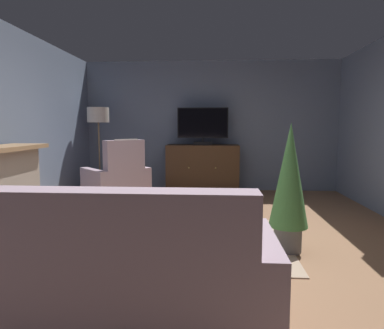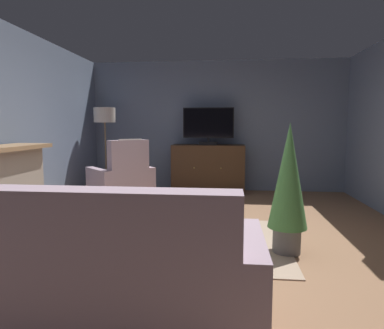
{
  "view_description": "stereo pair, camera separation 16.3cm",
  "coord_description": "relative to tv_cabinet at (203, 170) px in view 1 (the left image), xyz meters",
  "views": [
    {
      "loc": [
        0.09,
        -3.75,
        1.34
      ],
      "look_at": [
        -0.18,
        0.3,
        0.88
      ],
      "focal_mm": 31.9,
      "sensor_mm": 36.0,
      "label": 1
    },
    {
      "loc": [
        0.25,
        -3.73,
        1.34
      ],
      "look_at": [
        -0.18,
        0.3,
        0.88
      ],
      "focal_mm": 31.9,
      "sensor_mm": 36.0,
      "label": 2
    }
  ],
  "objects": [
    {
      "name": "ground_plane",
      "position": [
        0.15,
        -3.13,
        -0.48
      ],
      "size": [
        5.82,
        7.46,
        0.04
      ],
      "primitive_type": "cube",
      "color": "#936B4C"
    },
    {
      "name": "coffee_table",
      "position": [
        -0.3,
        -3.45,
        -0.08
      ],
      "size": [
        0.9,
        0.53,
        0.44
      ],
      "color": "brown",
      "rests_on": "ground_plane"
    },
    {
      "name": "sofa_floral",
      "position": [
        -0.46,
        -4.82,
        -0.13
      ],
      "size": [
        2.21,
        0.87,
        0.99
      ],
      "color": "#AD93A3",
      "rests_on": "ground_plane"
    },
    {
      "name": "tv_remote",
      "position": [
        -0.41,
        -3.48,
        -0.01
      ],
      "size": [
        0.16,
        0.15,
        0.02
      ],
      "primitive_type": "cube",
      "rotation": [
        0.0,
        0.0,
        0.78
      ],
      "color": "black",
      "rests_on": "coffee_table"
    },
    {
      "name": "wall_back",
      "position": [
        0.15,
        0.35,
        0.88
      ],
      "size": [
        5.82,
        0.1,
        2.68
      ],
      "primitive_type": "cube",
      "color": "slate",
      "rests_on": "ground_plane"
    },
    {
      "name": "rug_central",
      "position": [
        -0.21,
        -3.01,
        -0.46
      ],
      "size": [
        2.59,
        1.87,
        0.01
      ],
      "primitive_type": "cube",
      "color": "tan",
      "rests_on": "ground_plane"
    },
    {
      "name": "television",
      "position": [
        0.0,
        -0.05,
        0.9
      ],
      "size": [
        1.01,
        0.2,
        0.74
      ],
      "color": "black",
      "rests_on": "tv_cabinet"
    },
    {
      "name": "potted_plant_tall_palm_by_window",
      "position": [
        1.03,
        -3.27,
        0.29
      ],
      "size": [
        0.41,
        0.41,
        1.38
      ],
      "color": "slate",
      "rests_on": "ground_plane"
    },
    {
      "name": "floor_lamp",
      "position": [
        -2.03,
        -0.32,
        1.0
      ],
      "size": [
        0.42,
        0.42,
        1.71
      ],
      "color": "#4C4233",
      "rests_on": "ground_plane"
    },
    {
      "name": "tv_cabinet",
      "position": [
        0.0,
        0.0,
        0.0
      ],
      "size": [
        1.45,
        0.56,
        0.97
      ],
      "color": "black",
      "rests_on": "ground_plane"
    },
    {
      "name": "armchair_beside_cabinet",
      "position": [
        -1.41,
        -1.22,
        -0.11
      ],
      "size": [
        1.24,
        1.24,
        1.14
      ],
      "color": "#AD93A3",
      "rests_on": "ground_plane"
    }
  ]
}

